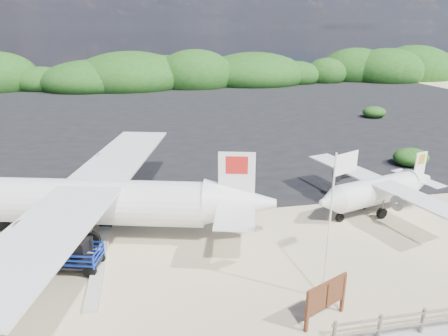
# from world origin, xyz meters

# --- Properties ---
(ground) EXTENTS (160.00, 160.00, 0.00)m
(ground) POSITION_xyz_m (0.00, 0.00, 0.00)
(ground) COLOR beige
(asphalt_apron) EXTENTS (90.00, 50.00, 0.04)m
(asphalt_apron) POSITION_xyz_m (0.00, 30.00, 0.00)
(asphalt_apron) COLOR #B2B2B2
(asphalt_apron) RESTS_ON ground
(vegetation_band) EXTENTS (124.00, 8.00, 4.40)m
(vegetation_band) POSITION_xyz_m (0.00, 55.00, 0.00)
(vegetation_band) COLOR #B2B2B2
(vegetation_band) RESTS_ON ground
(fence) EXTENTS (6.40, 2.00, 1.10)m
(fence) POSITION_xyz_m (6.00, -5.00, 0.00)
(fence) COLOR #B2B2B2
(fence) RESTS_ON ground
(baggage_cart) EXTENTS (2.68, 1.96, 1.20)m
(baggage_cart) POSITION_xyz_m (-5.46, 0.94, 0.00)
(baggage_cart) COLOR #0B29B0
(baggage_cart) RESTS_ON ground
(flagpole) EXTENTS (1.20, 0.87, 5.53)m
(flagpole) POSITION_xyz_m (3.71, -2.66, 0.00)
(flagpole) COLOR white
(flagpole) RESTS_ON ground
(signboard) EXTENTS (1.86, 0.95, 1.60)m
(signboard) POSITION_xyz_m (3.24, -3.82, 0.00)
(signboard) COLOR brown
(signboard) RESTS_ON ground
(crew_a) EXTENTS (0.64, 0.50, 1.54)m
(crew_a) POSITION_xyz_m (0.98, 4.71, 0.77)
(crew_a) COLOR navy
(crew_a) RESTS_ON ground
(crew_b) EXTENTS (0.78, 0.63, 1.52)m
(crew_b) POSITION_xyz_m (2.02, 5.85, 0.76)
(crew_b) COLOR navy
(crew_b) RESTS_ON ground
(aircraft_large) EXTENTS (22.24, 22.24, 5.47)m
(aircraft_large) POSITION_xyz_m (11.14, 20.09, 0.00)
(aircraft_large) COLOR #B2B2B2
(aircraft_large) RESTS_ON ground
(aircraft_small) EXTENTS (9.60, 9.60, 2.83)m
(aircraft_small) POSITION_xyz_m (-8.44, 37.09, 0.00)
(aircraft_small) COLOR #B2B2B2
(aircraft_small) RESTS_ON ground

